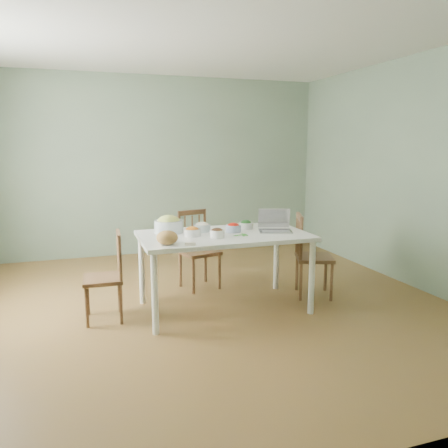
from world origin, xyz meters
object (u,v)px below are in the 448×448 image
object	(u,v)px
chair_right	(314,256)
laptop	(276,221)
chair_left	(103,277)
bowl_squash	(169,224)
dining_table	(224,271)
bread_boule	(167,238)
chair_far	(199,250)

from	to	relation	value
chair_right	laptop	xyz separation A→B (m)	(-0.55, -0.14, 0.44)
laptop	chair_right	bearing A→B (deg)	32.34
chair_left	bowl_squash	xyz separation A→B (m)	(0.68, 0.16, 0.44)
dining_table	laptop	distance (m)	0.74
bread_boule	bowl_squash	bearing A→B (deg)	77.26
chair_far	laptop	xyz separation A→B (m)	(0.60, -0.80, 0.44)
chair_far	chair_right	bearing A→B (deg)	-43.98
bread_boule	laptop	xyz separation A→B (m)	(1.17, 0.23, 0.05)
dining_table	chair_left	xyz separation A→B (m)	(-1.20, 0.08, 0.03)
bread_boule	bowl_squash	world-z (taller)	bowl_squash
bread_boule	laptop	size ratio (longest dim) A/B	0.59
chair_left	bread_boule	size ratio (longest dim) A/B	4.39
chair_left	bowl_squash	world-z (taller)	bowl_squash
bread_boule	bowl_squash	distance (m)	0.56
chair_far	bowl_squash	size ratio (longest dim) A/B	3.11
dining_table	bread_boule	size ratio (longest dim) A/B	8.60
dining_table	laptop	xyz separation A→B (m)	(0.53, -0.08, 0.51)
chair_far	laptop	bearing A→B (deg)	-67.13
chair_left	laptop	xyz separation A→B (m)	(1.73, -0.16, 0.47)
chair_left	bread_boule	bearing A→B (deg)	58.08
dining_table	bowl_squash	distance (m)	0.74
dining_table	chair_far	bearing A→B (deg)	94.94
chair_left	laptop	distance (m)	1.80
chair_left	bread_boule	xyz separation A→B (m)	(0.56, -0.38, 0.42)
chair_far	chair_left	distance (m)	1.30
chair_right	bowl_squash	world-z (taller)	bowl_squash
bread_boule	laptop	bearing A→B (deg)	10.89
laptop	bowl_squash	bearing A→B (deg)	-178.86
dining_table	laptop	size ratio (longest dim) A/B	5.06
chair_left	bowl_squash	distance (m)	0.83
chair_far	bowl_squash	xyz separation A→B (m)	(-0.45, -0.48, 0.42)
chair_left	chair_right	distance (m)	2.27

